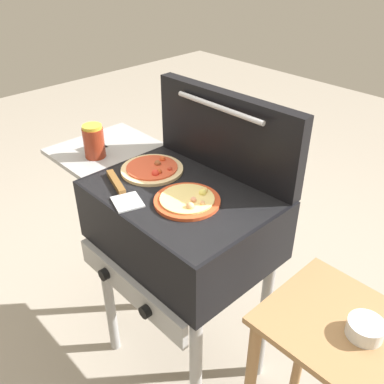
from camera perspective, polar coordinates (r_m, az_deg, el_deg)
The scene contains 9 objects.
ground_plane at distance 2.09m, azimuth -1.01°, elevation -21.37°, with size 8.00×8.00×0.00m, color gray.
grill at distance 1.55m, azimuth -1.75°, elevation -4.28°, with size 0.96×0.53×0.90m.
grill_lid_open at distance 1.53m, azimuth 4.60°, elevation 7.87°, with size 0.63×0.09×0.30m.
pizza_pepperoni at distance 1.59m, azimuth -5.32°, elevation 3.10°, with size 0.23×0.23×0.04m.
pizza_cheese at distance 1.40m, azimuth -0.56°, elevation -1.11°, with size 0.22×0.22×0.03m.
sauce_jar at distance 1.71m, azimuth -13.04°, elevation 6.64°, with size 0.08×0.08×0.13m.
spatula at distance 1.48m, azimuth -9.57°, elevation 0.26°, with size 0.26×0.14×0.02m.
prep_table at distance 1.42m, azimuth 18.63°, elevation -22.73°, with size 0.44×0.36×0.77m.
topping_bowl_near at distance 1.24m, azimuth 22.22°, elevation -16.67°, with size 0.10×0.10×0.04m.
Camera 1 is at (0.92, -0.83, 1.68)m, focal length 39.74 mm.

